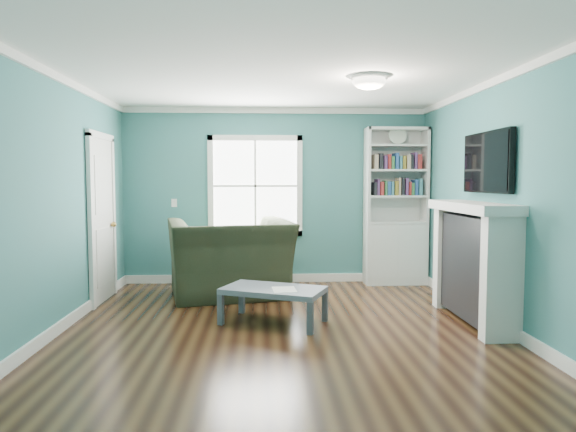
{
  "coord_description": "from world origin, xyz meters",
  "views": [
    {
      "loc": [
        -0.2,
        -5.17,
        1.54
      ],
      "look_at": [
        0.08,
        0.4,
        1.15
      ],
      "focal_mm": 32.0,
      "sensor_mm": 36.0,
      "label": 1
    }
  ],
  "objects": [
    {
      "name": "floor",
      "position": [
        0.0,
        0.0,
        0.0
      ],
      "size": [
        5.0,
        5.0,
        0.0
      ],
      "primitive_type": "plane",
      "color": "black",
      "rests_on": "ground"
    },
    {
      "name": "room_walls",
      "position": [
        0.0,
        0.0,
        1.58
      ],
      "size": [
        5.0,
        5.0,
        5.0
      ],
      "color": "teal",
      "rests_on": "ground"
    },
    {
      "name": "trim",
      "position": [
        0.0,
        0.0,
        1.24
      ],
      "size": [
        4.5,
        5.0,
        2.6
      ],
      "color": "white",
      "rests_on": "ground"
    },
    {
      "name": "window",
      "position": [
        -0.3,
        2.49,
        1.45
      ],
      "size": [
        1.4,
        0.06,
        1.5
      ],
      "color": "white",
      "rests_on": "room_walls"
    },
    {
      "name": "bookshelf",
      "position": [
        1.77,
        2.3,
        0.92
      ],
      "size": [
        0.9,
        0.35,
        2.31
      ],
      "color": "silver",
      "rests_on": "ground"
    },
    {
      "name": "fireplace",
      "position": [
        2.08,
        0.2,
        0.64
      ],
      "size": [
        0.44,
        1.58,
        1.3
      ],
      "color": "black",
      "rests_on": "ground"
    },
    {
      "name": "tv",
      "position": [
        2.2,
        0.2,
        1.72
      ],
      "size": [
        0.06,
        1.1,
        0.65
      ],
      "primitive_type": "cube",
      "color": "black",
      "rests_on": "fireplace"
    },
    {
      "name": "door",
      "position": [
        -2.22,
        1.4,
        1.07
      ],
      "size": [
        0.12,
        0.98,
        2.17
      ],
      "color": "silver",
      "rests_on": "ground"
    },
    {
      "name": "ceiling_fixture",
      "position": [
        0.9,
        0.1,
        2.55
      ],
      "size": [
        0.38,
        0.38,
        0.15
      ],
      "color": "white",
      "rests_on": "room_walls"
    },
    {
      "name": "light_switch",
      "position": [
        -1.5,
        2.48,
        1.2
      ],
      "size": [
        0.08,
        0.01,
        0.12
      ],
      "primitive_type": "cube",
      "color": "white",
      "rests_on": "room_walls"
    },
    {
      "name": "recliner",
      "position": [
        -0.63,
        1.6,
        0.68
      ],
      "size": [
        1.73,
        1.32,
        1.36
      ],
      "primitive_type": "imported",
      "rotation": [
        0.0,
        0.0,
        -2.93
      ],
      "color": "#222B1B",
      "rests_on": "ground"
    },
    {
      "name": "coffee_table",
      "position": [
        -0.08,
        0.27,
        0.34
      ],
      "size": [
        1.2,
        0.95,
        0.39
      ],
      "rotation": [
        0.0,
        0.0,
        -0.41
      ],
      "color": "#454A53",
      "rests_on": "ground"
    },
    {
      "name": "paper_sheet",
      "position": [
        0.03,
        0.15,
        0.39
      ],
      "size": [
        0.26,
        0.32,
        0.0
      ],
      "primitive_type": "cube",
      "rotation": [
        0.0,
        0.0,
        0.07
      ],
      "color": "white",
      "rests_on": "coffee_table"
    }
  ]
}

